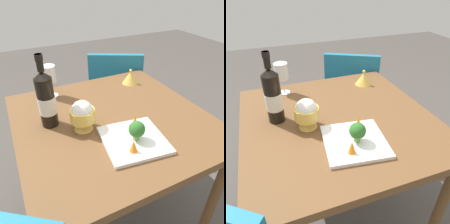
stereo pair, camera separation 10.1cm
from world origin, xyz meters
The scene contains 11 objects.
ground_plane centered at (0.00, 0.00, 0.00)m, with size 8.00×8.00×0.00m, color #4C4742.
dining_table centered at (0.00, 0.00, 0.66)m, with size 0.90×0.90×0.75m.
chair_by_wall centered at (0.63, -0.35, 0.53)m, with size 0.54×0.54×0.85m.
wine_bottle centered at (0.08, 0.28, 0.88)m, with size 0.08×0.08×0.33m.
wine_glass centered at (0.34, 0.21, 0.88)m, with size 0.08×0.08×0.18m.
rice_bowl centered at (-0.02, 0.16, 0.82)m, with size 0.11×0.11×0.14m.
rice_bowl_lid centered at (0.29, -0.28, 0.79)m, with size 0.10×0.10×0.09m.
serving_plate centered at (-0.20, 0.00, 0.76)m, with size 0.28×0.28×0.02m.
broccoli_floret centered at (-0.21, -0.01, 0.82)m, with size 0.07×0.07×0.09m.
carrot_garnish_left centered at (-0.27, 0.04, 0.79)m, with size 0.03×0.03×0.05m.
carrot_garnish_right centered at (-0.14, -0.04, 0.80)m, with size 0.03×0.03×0.07m.
Camera 2 is at (-0.83, 0.30, 1.35)m, focal length 35.33 mm.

